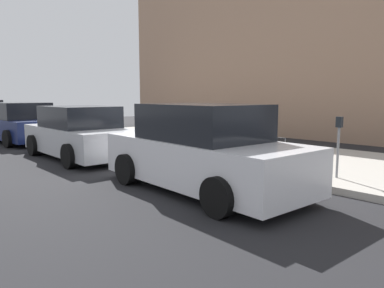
% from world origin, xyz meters
% --- Properties ---
extents(ground_plane, '(40.00, 40.00, 0.00)m').
position_xyz_m(ground_plane, '(0.00, 0.00, 0.00)').
color(ground_plane, black).
extents(sidewalk_curb, '(18.00, 5.00, 0.14)m').
position_xyz_m(sidewalk_curb, '(0.00, -2.50, 0.07)').
color(sidewalk_curb, '#ADA89E').
rests_on(sidewalk_curb, ground_plane).
extents(building_facade_sidewalk_side, '(24.00, 3.00, 8.30)m').
position_xyz_m(building_facade_sidewalk_side, '(0.00, -8.92, 4.15)').
color(building_facade_sidewalk_side, '#9E7A60').
rests_on(building_facade_sidewalk_side, ground_plane).
extents(suitcase_navy_0, '(0.38, 0.24, 0.76)m').
position_xyz_m(suitcase_navy_0, '(-3.13, -0.62, 0.41)').
color(suitcase_navy_0, navy).
rests_on(suitcase_navy_0, sidewalk_curb).
extents(suitcase_red_1, '(0.42, 0.26, 0.81)m').
position_xyz_m(suitcase_red_1, '(-2.63, -0.55, 0.42)').
color(suitcase_red_1, red).
rests_on(suitcase_red_1, sidewalk_curb).
extents(suitcase_silver_2, '(0.45, 0.26, 0.94)m').
position_xyz_m(suitcase_silver_2, '(-2.10, -0.56, 0.45)').
color(suitcase_silver_2, '#9EA0A8').
rests_on(suitcase_silver_2, sidewalk_curb).
extents(suitcase_teal_3, '(0.38, 0.27, 0.82)m').
position_xyz_m(suitcase_teal_3, '(-1.59, -0.49, 0.41)').
color(suitcase_teal_3, '#0F606B').
rests_on(suitcase_teal_3, sidewalk_curb).
extents(suitcase_maroon_4, '(0.38, 0.25, 0.57)m').
position_xyz_m(suitcase_maroon_4, '(-1.11, -0.50, 0.40)').
color(suitcase_maroon_4, maroon).
rests_on(suitcase_maroon_4, sidewalk_curb).
extents(suitcase_olive_5, '(0.46, 0.23, 0.74)m').
position_xyz_m(suitcase_olive_5, '(-0.59, -0.53, 0.41)').
color(suitcase_olive_5, '#59601E').
rests_on(suitcase_olive_5, sidewalk_curb).
extents(suitcase_black_6, '(0.45, 0.25, 0.80)m').
position_xyz_m(suitcase_black_6, '(-0.04, -0.56, 0.43)').
color(suitcase_black_6, black).
rests_on(suitcase_black_6, sidewalk_curb).
extents(suitcase_navy_7, '(0.49, 0.19, 0.82)m').
position_xyz_m(suitcase_navy_7, '(0.53, -0.60, 0.45)').
color(suitcase_navy_7, navy).
rests_on(suitcase_navy_7, sidewalk_curb).
extents(fire_hydrant, '(0.39, 0.21, 0.78)m').
position_xyz_m(fire_hydrant, '(1.45, -0.57, 0.55)').
color(fire_hydrant, '#99999E').
rests_on(fire_hydrant, sidewalk_curb).
extents(bollard_post, '(0.14, 0.14, 0.75)m').
position_xyz_m(bollard_post, '(1.96, -0.42, 0.51)').
color(bollard_post, '#333338').
rests_on(bollard_post, sidewalk_curb).
extents(parking_meter, '(0.12, 0.09, 1.27)m').
position_xyz_m(parking_meter, '(-4.40, -0.82, 0.97)').
color(parking_meter, slate).
rests_on(parking_meter, sidewalk_curb).
extents(parked_car_white_0, '(4.52, 2.19, 1.68)m').
position_xyz_m(parked_car_white_0, '(-2.84, 1.58, 0.78)').
color(parked_car_white_0, silver).
rests_on(parked_car_white_0, ground_plane).
extents(parked_car_silver_1, '(4.42, 2.14, 1.53)m').
position_xyz_m(parked_car_silver_1, '(2.30, 1.58, 0.72)').
color(parked_car_silver_1, '#B2B5BA').
rests_on(parked_car_silver_1, ground_plane).
extents(parked_car_navy_2, '(4.62, 2.25, 1.57)m').
position_xyz_m(parked_car_navy_2, '(7.47, 1.58, 0.74)').
color(parked_car_navy_2, '#141E4C').
rests_on(parked_car_navy_2, ground_plane).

